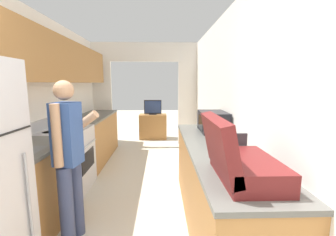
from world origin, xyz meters
The scene contains 11 objects.
wall_left centered at (-1.22, 2.21, 1.50)m, with size 0.38×7.21×2.50m.
wall_right centered at (1.30, 1.80, 1.25)m, with size 0.06×7.21×2.50m.
wall_far_with_doorway centered at (0.00, 4.84, 1.44)m, with size 2.94×0.06×2.50m.
counter_left centered at (-0.97, 2.91, 0.45)m, with size 0.62×3.71×0.90m.
counter_right centered at (0.97, 1.48, 0.45)m, with size 0.62×2.39×0.90m.
range_oven centered at (-0.96, 2.36, 0.46)m, with size 0.66×0.77×1.04m.
person centered at (-0.48, 1.32, 0.83)m, with size 0.51×0.42×1.56m.
suitcase centered at (0.90, 0.68, 1.03)m, with size 0.45×0.62×0.42m.
microwave centered at (1.08, 2.18, 1.03)m, with size 0.34×0.52×0.26m.
tv_cabinet centered at (0.17, 5.42, 0.34)m, with size 0.75×0.42×0.68m.
television centered at (0.17, 5.38, 0.88)m, with size 0.47×0.16×0.40m.
Camera 1 is at (0.40, -0.74, 1.54)m, focal length 24.00 mm.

